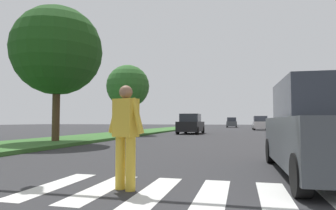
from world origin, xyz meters
The scene contains 10 objects.
ground_plane centered at (0.00, 30.00, 0.00)m, with size 140.00×140.00×0.00m, color #2D2D30.
crosswalk centered at (0.00, 7.40, 0.00)m, with size 4.95×2.20×0.01m.
median_strip centered at (-8.37, 28.00, 0.07)m, with size 4.08×64.00×0.15m, color #386B2D.
tree_mid centered at (-7.90, 15.68, 4.58)m, with size 4.38×4.38×6.63m.
tree_far centered at (-7.99, 25.37, 3.90)m, with size 3.45×3.45×5.49m.
pedestrian_performer centered at (-0.94, 7.39, 0.93)m, with size 0.73×0.36×1.69m.
suv_crossing centered at (2.55, 9.47, 0.93)m, with size 2.05×4.64×1.97m.
sedan_midblock centered at (-3.45, 28.91, 0.81)m, with size 1.94×4.31×1.75m.
sedan_distant centered at (3.20, 42.26, 0.81)m, with size 1.89×4.21×1.75m.
sedan_far_horizon centered at (-0.81, 57.40, 0.81)m, with size 1.92×4.36×1.76m.
Camera 1 is at (0.89, 2.83, 1.11)m, focal length 31.98 mm.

